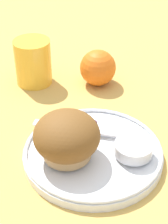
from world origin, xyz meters
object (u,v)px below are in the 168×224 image
(muffin, at_px, (67,138))
(butter_knife, at_px, (85,130))
(orange_fruit, at_px, (98,68))
(juice_glass, at_px, (33,62))

(muffin, distance_m, butter_knife, 0.07)
(orange_fruit, height_order, juice_glass, juice_glass)
(muffin, height_order, butter_knife, muffin)
(butter_knife, relative_size, juice_glass, 1.83)
(muffin, relative_size, juice_glass, 1.08)
(butter_knife, xyz_separation_m, juice_glass, (-0.07, 0.20, 0.02))
(muffin, height_order, juice_glass, same)
(butter_knife, xyz_separation_m, orange_fruit, (0.06, 0.17, 0.01))
(orange_fruit, bearing_deg, muffin, -112.54)
(butter_knife, height_order, juice_glass, juice_glass)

